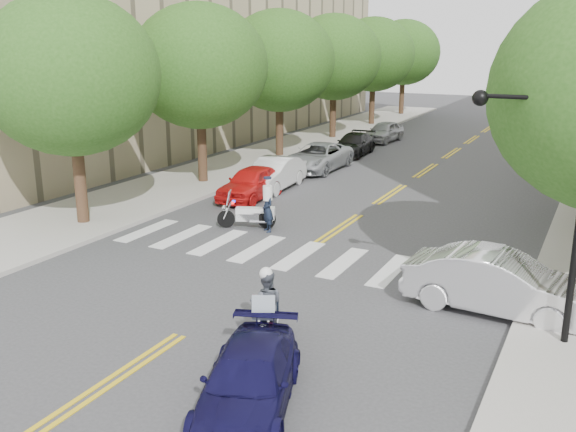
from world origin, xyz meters
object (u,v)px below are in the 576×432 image
Objects in this scene: motorcycle_parked at (252,215)px; officer_standing at (268,210)px; convertible at (499,283)px; motorcycle_police at (267,309)px; sedan_blue at (249,381)px.

motorcycle_parked is 1.27× the size of officer_standing.
officer_standing is at bearing 71.51° from convertible.
convertible reaches higher than motorcycle_parked.
motorcycle_police is 0.45× the size of convertible.
convertible reaches higher than sedan_blue.
motorcycle_parked is at bearing 72.49° from convertible.
motorcycle_police reaches higher than sedan_blue.
convertible is (9.45, -3.73, 0.30)m from motorcycle_parked.
sedan_blue is (-3.46, -6.77, -0.20)m from convertible.
motorcycle_police is at bearing 136.97° from convertible.
officer_standing is at bearing -85.54° from motorcycle_police.
motorcycle_police reaches higher than officer_standing.
motorcycle_police reaches higher than motorcycle_parked.
convertible is 1.18× the size of sedan_blue.
convertible is 7.60m from sedan_blue.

